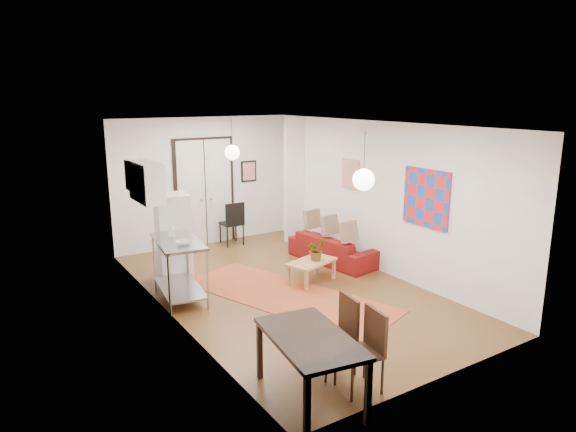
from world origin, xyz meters
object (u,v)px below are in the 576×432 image
kitchen_counter (179,260)px  fridge (173,238)px  dining_table (310,343)px  black_side_chair (229,218)px  coffee_table (312,264)px  dining_chair_near (329,327)px  dining_chair_far (354,342)px  sofa (333,248)px

kitchen_counter → fridge: bearing=82.8°
dining_table → black_side_chair: bearing=71.8°
fridge → black_side_chair: bearing=48.6°
coffee_table → dining_chair_near: bearing=-121.0°
kitchen_counter → black_side_chair: size_ratio=1.43×
dining_table → coffee_table: bearing=54.7°
coffee_table → dining_chair_far: (-1.57, -3.10, 0.20)m
sofa → dining_chair_far: dining_chair_far is taller
sofa → dining_chair_far: (-2.63, -3.84, 0.27)m
sofa → dining_table: size_ratio=1.30×
fridge → dining_chair_far: fridge is taller
kitchen_counter → black_side_chair: bearing=57.7°
dining_chair_far → black_side_chair: size_ratio=0.96×
fridge → dining_chair_far: 4.59m
sofa → kitchen_counter: (-3.40, -0.22, 0.41)m
sofa → black_side_chair: 2.68m
dining_table → dining_chair_near: bearing=36.7°
kitchen_counter → fridge: fridge is taller
fridge → dining_chair_far: size_ratio=1.69×
dining_chair_near → kitchen_counter: bearing=-157.7°
fridge → black_side_chair: (1.95, 1.67, -0.22)m
fridge → coffee_table: bearing=-27.0°
dining_table → black_side_chair: (2.04, 6.18, -0.10)m
sofa → kitchen_counter: 3.43m
kitchen_counter → black_side_chair: kitchen_counter is taller
dining_table → dining_chair_far: (0.60, -0.04, -0.13)m
sofa → black_side_chair: black_side_chair is taller
dining_chair_near → black_side_chair: 5.91m
fridge → dining_table: fridge is taller
sofa → coffee_table: size_ratio=1.88×
dining_table → dining_chair_far: dining_chair_far is taller
kitchen_counter → dining_chair_near: (0.77, -3.14, -0.14)m
dining_chair_far → black_side_chair: black_side_chair is taller
dining_chair_far → kitchen_counter: bearing=-159.5°
dining_chair_near → dining_chair_far: 0.49m
sofa → kitchen_counter: size_ratio=1.36×
sofa → black_side_chair: bearing=18.5°
sofa → dining_table: bearing=131.7°
sofa → dining_chair_near: size_ratio=2.03×
dining_chair_near → dining_chair_far: bearing=8.6°
dining_chair_far → dining_chair_near: bearing=-171.4°
coffee_table → kitchen_counter: (-2.33, 0.53, 0.34)m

